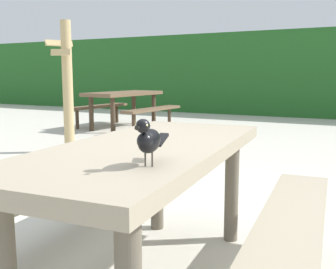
# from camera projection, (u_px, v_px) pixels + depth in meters

# --- Properties ---
(picnic_table_foreground) EXTENTS (1.81, 1.86, 0.74)m
(picnic_table_foreground) POSITION_uv_depth(u_px,v_px,m) (148.00, 179.00, 2.01)
(picnic_table_foreground) COLOR gray
(picnic_table_foreground) RESTS_ON ground
(bird_grackle) EXTENTS (0.09, 0.29, 0.18)m
(bird_grackle) POSITION_uv_depth(u_px,v_px,m) (148.00, 139.00, 1.46)
(bird_grackle) COLOR black
(bird_grackle) RESTS_ON picnic_table_foreground
(picnic_table_mid_left) EXTENTS (1.78, 1.84, 0.74)m
(picnic_table_mid_left) POSITION_uv_depth(u_px,v_px,m) (124.00, 101.00, 8.15)
(picnic_table_mid_left) COLOR brown
(picnic_table_mid_left) RESTS_ON ground
(stalk_post_left_side) EXTENTS (0.51, 0.52, 1.82)m
(stalk_post_left_side) POSITION_uv_depth(u_px,v_px,m) (67.00, 86.00, 5.52)
(stalk_post_left_side) COLOR tan
(stalk_post_left_side) RESTS_ON ground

